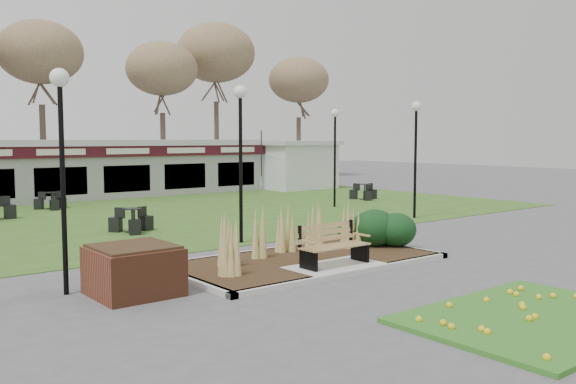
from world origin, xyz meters
TOP-DOWN VIEW (x-y plane):
  - ground at (0.00, 0.00)m, footprint 100.00×100.00m
  - lawn at (0.00, 12.00)m, footprint 34.00×16.00m
  - flower_bed at (0.00, -4.60)m, footprint 4.20×3.00m
  - planting_bed at (1.27, 1.35)m, footprint 6.75×3.40m
  - park_bench at (0.00, 0.25)m, footprint 1.70×0.66m
  - brick_planter at (-4.40, 1.00)m, footprint 1.50×1.50m
  - food_pavilion at (0.00, 19.96)m, footprint 24.60×3.40m
  - service_hut at (13.50, 18.00)m, footprint 4.40×3.40m
  - tree_backdrop at (0.00, 28.00)m, footprint 47.24×5.24m
  - lamp_post_near_right at (0.41, 4.49)m, footprint 0.37×0.37m
  - lamp_post_mid_left at (-5.40, 1.82)m, footprint 0.35×0.35m
  - lamp_post_mid_right at (8.47, 4.95)m, footprint 0.36×0.36m
  - lamp_post_far_right at (8.69, 9.53)m, footprint 0.35×0.35m
  - bistro_set_a at (-1.20, 8.20)m, footprint 1.36×1.38m
  - bistro_set_c at (-1.18, 16.22)m, footprint 1.33×1.20m
  - bistro_set_d at (12.00, 10.97)m, footprint 1.22×1.40m
  - patio_umbrella at (8.00, 13.94)m, footprint 1.87×1.90m

SIDE VIEW (x-z plane):
  - ground at x=0.00m, z-range 0.00..0.00m
  - lawn at x=0.00m, z-range 0.00..0.02m
  - flower_bed at x=0.00m, z-range -0.01..0.15m
  - bistro_set_c at x=-1.18m, z-range -0.10..0.61m
  - bistro_set_d at x=12.00m, z-range -0.10..0.64m
  - bistro_set_a at x=-1.20m, z-range -0.11..0.65m
  - planting_bed at x=1.27m, z-range -0.27..1.00m
  - brick_planter at x=-4.40m, z-range 0.00..0.95m
  - park_bench at x=0.00m, z-range 0.12..1.05m
  - patio_umbrella at x=8.00m, z-range 0.30..2.54m
  - service_hut at x=13.50m, z-range 0.04..2.86m
  - food_pavilion at x=0.00m, z-range 0.03..2.93m
  - lamp_post_far_right at x=8.69m, z-range 0.97..5.18m
  - lamp_post_mid_left at x=-5.40m, z-range 0.97..5.22m
  - lamp_post_mid_right at x=8.47m, z-range 0.99..5.29m
  - lamp_post_near_right at x=0.41m, z-range 1.01..5.44m
  - tree_backdrop at x=0.00m, z-range 3.18..13.54m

